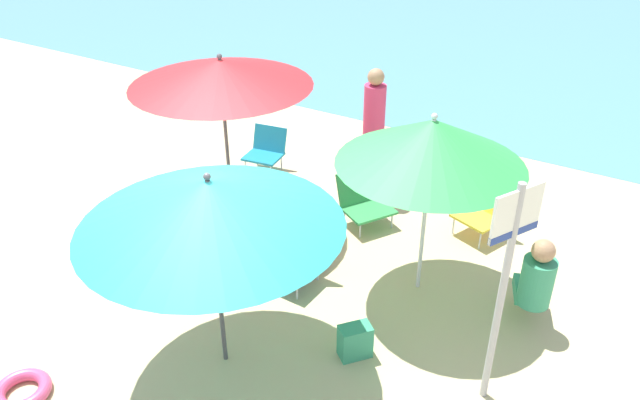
{
  "coord_description": "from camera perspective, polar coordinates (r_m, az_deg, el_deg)",
  "views": [
    {
      "loc": [
        3.24,
        -3.49,
        4.03
      ],
      "look_at": [
        0.28,
        1.41,
        0.7
      ],
      "focal_mm": 34.64,
      "sensor_mm": 36.0,
      "label": 1
    }
  ],
  "objects": [
    {
      "name": "ground_plane",
      "position": [
        6.24,
        -9.1,
        -10.54
      ],
      "size": [
        40.0,
        40.0,
        0.0
      ],
      "primitive_type": "plane",
      "color": "#D3BC8C"
    },
    {
      "name": "beach_chair_c",
      "position": [
        7.44,
        14.95,
        -0.84
      ],
      "size": [
        0.65,
        0.67,
        0.61
      ],
      "rotation": [
        0.0,
        0.0,
        -1.94
      ],
      "color": "gold",
      "rests_on": "ground_plane"
    },
    {
      "name": "person_b",
      "position": [
        6.13,
        19.31,
        -7.0
      ],
      "size": [
        0.42,
        0.54,
        0.97
      ],
      "rotation": [
        0.0,
        0.0,
        1.92
      ],
      "color": "#389970",
      "rests_on": "ground_plane"
    },
    {
      "name": "beach_bag",
      "position": [
        5.67,
        3.26,
        -12.91
      ],
      "size": [
        0.32,
        0.33,
        0.33
      ],
      "primitive_type": "cube",
      "rotation": [
        0.0,
        0.0,
        0.88
      ],
      "color": "#389970",
      "rests_on": "ground_plane"
    },
    {
      "name": "person_a",
      "position": [
        7.84,
        4.96,
        6.29
      ],
      "size": [
        0.27,
        0.27,
        1.69
      ],
      "rotation": [
        0.0,
        0.0,
        0.15
      ],
      "color": "#DB3866",
      "rests_on": "ground_plane"
    },
    {
      "name": "swim_ring",
      "position": [
        5.95,
        -25.83,
        -15.58
      ],
      "size": [
        0.48,
        0.48,
        0.11
      ],
      "primitive_type": "torus",
      "color": "#E54C7F",
      "rests_on": "ground_plane"
    },
    {
      "name": "umbrella_green",
      "position": [
        5.75,
        10.3,
        5.26
      ],
      "size": [
        1.79,
        1.79,
        1.94
      ],
      "color": "silver",
      "rests_on": "ground_plane"
    },
    {
      "name": "sea_water",
      "position": [
        17.34,
        20.23,
        14.97
      ],
      "size": [
        40.0,
        16.0,
        0.01
      ],
      "primitive_type": "cube",
      "color": "#5693A3",
      "rests_on": "ground_plane"
    },
    {
      "name": "warning_sign",
      "position": [
        4.76,
        16.87,
        -5.98
      ],
      "size": [
        0.24,
        0.43,
        2.03
      ],
      "rotation": [
        0.0,
        0.0,
        -0.48
      ],
      "color": "#ADADB2",
      "rests_on": "ground_plane"
    },
    {
      "name": "umbrella_teal",
      "position": [
        4.82,
        -10.15,
        -0.33
      ],
      "size": [
        2.13,
        2.13,
        1.89
      ],
      "color": "#4C4C51",
      "rests_on": "ground_plane"
    },
    {
      "name": "beach_chair_a",
      "position": [
        8.69,
        -4.99,
        4.75
      ],
      "size": [
        0.56,
        0.57,
        0.59
      ],
      "rotation": [
        0.0,
        0.0,
        -1.42
      ],
      "color": "teal",
      "rests_on": "ground_plane"
    },
    {
      "name": "beach_chair_b",
      "position": [
        6.45,
        -2.15,
        -4.66
      ],
      "size": [
        0.55,
        0.59,
        0.68
      ],
      "rotation": [
        0.0,
        0.0,
        -1.61
      ],
      "color": "navy",
      "rests_on": "ground_plane"
    },
    {
      "name": "umbrella_red",
      "position": [
        6.9,
        -9.16,
        11.56
      ],
      "size": [
        2.02,
        2.02,
        2.08
      ],
      "color": "#4C4C51",
      "rests_on": "ground_plane"
    },
    {
      "name": "beach_chair_d",
      "position": [
        7.44,
        4.05,
        0.09
      ],
      "size": [
        0.76,
        0.76,
        0.63
      ],
      "rotation": [
        0.0,
        0.0,
        -0.53
      ],
      "color": "#33934C",
      "rests_on": "ground_plane"
    }
  ]
}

